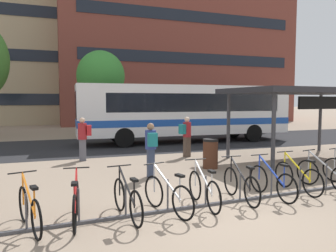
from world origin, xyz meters
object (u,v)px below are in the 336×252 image
Objects in this scene: parked_bicycle_black_2 at (127,200)px; parked_bicycle_white_4 at (204,190)px; parked_bicycle_black_5 at (241,185)px; parked_bicycle_orange_0 at (29,210)px; parked_bicycle_silver_8 at (325,175)px; commuter_teal_pack_1 at (186,134)px; city_bus at (184,111)px; street_tree_0 at (101,76)px; parked_bicycle_silver_3 at (168,195)px; trash_bin at (210,154)px; parked_bicycle_blue_6 at (272,182)px; parked_bicycle_yellow_7 at (298,177)px; parked_bicycle_red_1 at (76,204)px; transit_shelter at (303,93)px; commuter_teal_pack_0 at (151,146)px; commuter_red_pack_3 at (83,136)px.

parked_bicycle_white_4 is at bearing -91.75° from parked_bicycle_black_2.
parked_bicycle_white_4 is 1.00× the size of parked_bicycle_black_5.
parked_bicycle_silver_8 is (7.24, 0.35, 0.00)m from parked_bicycle_orange_0.
parked_bicycle_black_2 is at bearing -141.77° from commuter_teal_pack_1.
street_tree_0 reaches higher than city_bus.
parked_bicycle_orange_0 and parked_bicycle_silver_8 have the same top height.
commuter_teal_pack_1 is at bearing -58.60° from parked_bicycle_orange_0.
parked_bicycle_silver_3 is 1.61× the size of trash_bin.
parked_bicycle_yellow_7 is (0.94, 0.19, 0.00)m from parked_bicycle_blue_6.
parked_bicycle_white_4 is at bearing -82.36° from parked_bicycle_red_1.
commuter_teal_pack_1 reaches higher than parked_bicycle_red_1.
parked_bicycle_orange_0 is 0.99× the size of parked_bicycle_silver_8.
parked_bicycle_red_1 is 1.00× the size of parked_bicycle_blue_6.
parked_bicycle_black_5 and parked_bicycle_blue_6 have the same top height.
parked_bicycle_black_5 is 6.94m from transit_shelter.
parked_bicycle_orange_0 is 0.27× the size of transit_shelter.
parked_bicycle_white_4 is at bearing -129.01° from commuter_teal_pack_1.
commuter_teal_pack_0 is (-1.31, 2.95, 0.58)m from parked_bicycle_black_5.
parked_bicycle_silver_3 is 6.85m from commuter_red_pack_3.
trash_bin is at bearing -111.91° from commuter_teal_pack_1.
parked_bicycle_silver_8 is at bearing -83.13° from parked_bicycle_black_5.
parked_bicycle_black_2 is 9.30m from transit_shelter.
parked_bicycle_blue_6 is 1.02× the size of commuter_red_pack_3.
parked_bicycle_white_4 and parked_bicycle_black_5 have the same top height.
commuter_teal_pack_0 is 13.22m from street_tree_0.
parked_bicycle_black_2 and parked_bicycle_black_5 have the same top height.
commuter_teal_pack_1 is at bearing 178.18° from commuter_red_pack_3.
parked_bicycle_black_5 is (4.55, 0.20, 0.00)m from parked_bicycle_orange_0.
parked_bicycle_red_1 is 1.00× the size of parked_bicycle_white_4.
commuter_red_pack_3 reaches higher than parked_bicycle_red_1.
parked_bicycle_red_1 is 0.28× the size of transit_shelter.
commuter_teal_pack_1 is at bearing -4.93° from parked_bicycle_blue_6.
parked_bicycle_silver_8 is 3.78m from trash_bin.
parked_bicycle_black_2 and parked_bicycle_white_4 have the same top height.
parked_bicycle_silver_3 is 0.96× the size of parked_bicycle_blue_6.
street_tree_0 reaches higher than commuter_red_pack_3.
parked_bicycle_red_1 is 0.98m from parked_bicycle_black_2.
parked_bicycle_silver_3 is 0.99× the size of commuter_teal_pack_1.
parked_bicycle_black_5 is at bearing -91.86° from parked_bicycle_black_2.
parked_bicycle_silver_3 is at bearing 82.38° from parked_bicycle_silver_8.
commuter_teal_pack_0 is (-4.25, -7.59, -0.81)m from city_bus.
parked_bicycle_red_1 is 5.53m from parked_bicycle_yellow_7.
parked_bicycle_white_4 is 2.80m from parked_bicycle_yellow_7.
parked_bicycle_silver_8 is (6.42, 0.29, 0.00)m from parked_bicycle_red_1.
commuter_teal_pack_0 is (2.42, 3.08, 0.58)m from parked_bicycle_red_1.
parked_bicycle_black_2 is 6.78m from commuter_red_pack_3.
commuter_teal_pack_0 reaches higher than parked_bicycle_black_2.
transit_shelter is 3.64× the size of commuter_teal_pack_0.
city_bus is 8.74m from commuter_teal_pack_0.
parked_bicycle_yellow_7 and parked_bicycle_silver_8 have the same top height.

